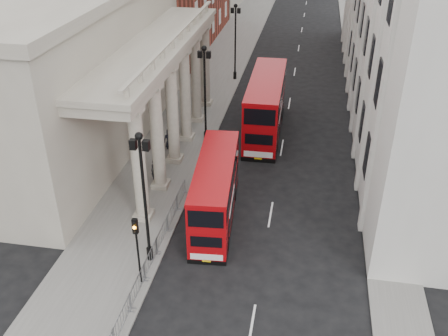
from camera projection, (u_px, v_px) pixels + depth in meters
The scene contains 15 objects.
ground at pixel (138, 311), 26.20m from camera, with size 260.00×260.00×0.00m, color black.
sidewalk_west at pixel (203, 97), 52.27m from camera, with size 6.00×140.00×0.12m, color slate.
sidewalk_east at pixel (365, 108), 49.74m from camera, with size 3.00×140.00×0.12m, color slate.
kerb at pixel (231, 99), 51.81m from camera, with size 0.20×140.00×0.14m, color slate.
portico_building at pixel (80, 76), 40.21m from camera, with size 9.00×28.00×12.00m, color gray.
lamp_post_south at pixel (144, 191), 27.27m from camera, with size 1.05×0.44×8.32m.
lamp_post_mid at pixel (205, 88), 40.95m from camera, with size 1.05×0.44×8.32m.
lamp_post_north at pixel (235, 37), 54.62m from camera, with size 1.05×0.44×8.32m.
traffic_light at pixel (137, 240), 26.43m from camera, with size 0.28×0.33×4.30m.
crowd_barriers at pixel (144, 272), 27.82m from camera, with size 0.50×18.75×1.10m.
bus_near at pixel (215, 190), 32.41m from camera, with size 3.11×9.83×4.18m.
bus_far at pixel (266, 105), 43.80m from camera, with size 2.99×11.70×5.03m.
pedestrian_a at pixel (155, 170), 37.11m from camera, with size 0.61×0.40×1.67m, color black.
pedestrian_b at pixel (169, 138), 42.00m from camera, with size 0.75×0.58×1.54m, color #292320.
pedestrian_c at pixel (169, 139), 41.58m from camera, with size 0.85×0.56×1.75m, color black.
Camera 1 is at (7.78, -17.93, 19.51)m, focal length 40.00 mm.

